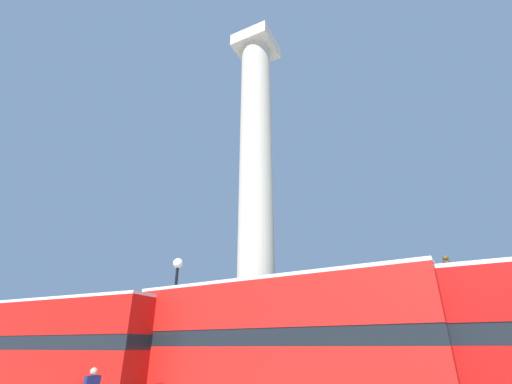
% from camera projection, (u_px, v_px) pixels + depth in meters
% --- Properties ---
extents(monument_column, '(5.84, 5.84, 22.24)m').
position_uv_depth(monument_column, '(256.00, 243.00, 17.46)').
color(monument_column, '#BCB29E').
rests_on(monument_column, ground_plane).
extents(bus_a, '(11.51, 3.45, 4.49)m').
position_uv_depth(bus_a, '(272.00, 339.00, 12.13)').
color(bus_a, red).
rests_on(bus_a, ground_plane).
extents(bus_c, '(11.18, 3.19, 4.18)m').
position_uv_depth(bus_c, '(50.00, 344.00, 15.27)').
color(bus_c, '#B7140F').
rests_on(bus_c, ground_plane).
extents(equestrian_statue, '(3.87, 3.16, 6.22)m').
position_uv_depth(equestrian_statue, '(469.00, 357.00, 14.58)').
color(equestrian_statue, '#BCB29E').
rests_on(equestrian_statue, ground_plane).
extents(street_lamp, '(0.51, 0.51, 6.32)m').
position_uv_depth(street_lamp, '(174.00, 306.00, 16.39)').
color(street_lamp, black).
rests_on(street_lamp, ground_plane).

